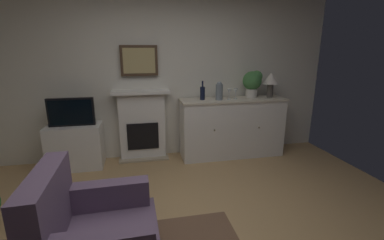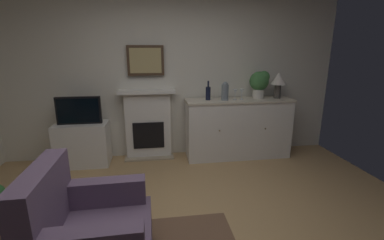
% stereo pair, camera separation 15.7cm
% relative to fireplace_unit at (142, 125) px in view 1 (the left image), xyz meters
% --- Properties ---
extents(wall_rear, '(5.36, 0.06, 2.99)m').
position_rel_fireplace_unit_xyz_m(wall_rear, '(0.39, 0.13, 0.95)').
color(wall_rear, silver).
rests_on(wall_rear, ground_plane).
extents(fireplace_unit, '(0.87, 0.30, 1.10)m').
position_rel_fireplace_unit_xyz_m(fireplace_unit, '(0.00, 0.00, 0.00)').
color(fireplace_unit, white).
rests_on(fireplace_unit, ground_plane).
extents(framed_picture, '(0.55, 0.04, 0.45)m').
position_rel_fireplace_unit_xyz_m(framed_picture, '(-0.00, 0.05, 0.99)').
color(framed_picture, '#473323').
extents(sideboard_cabinet, '(1.67, 0.49, 0.95)m').
position_rel_fireplace_unit_xyz_m(sideboard_cabinet, '(1.42, -0.18, -0.07)').
color(sideboard_cabinet, white).
rests_on(sideboard_cabinet, ground_plane).
extents(table_lamp, '(0.26, 0.26, 0.40)m').
position_rel_fireplace_unit_xyz_m(table_lamp, '(2.05, -0.18, 0.68)').
color(table_lamp, '#4C4742').
rests_on(table_lamp, sideboard_cabinet).
extents(wine_bottle, '(0.08, 0.08, 0.29)m').
position_rel_fireplace_unit_xyz_m(wine_bottle, '(0.93, -0.16, 0.51)').
color(wine_bottle, black).
rests_on(wine_bottle, sideboard_cabinet).
extents(wine_glass_left, '(0.07, 0.07, 0.16)m').
position_rel_fireplace_unit_xyz_m(wine_glass_left, '(1.34, -0.22, 0.52)').
color(wine_glass_left, silver).
rests_on(wine_glass_left, sideboard_cabinet).
extents(wine_glass_center, '(0.07, 0.07, 0.16)m').
position_rel_fireplace_unit_xyz_m(wine_glass_center, '(1.45, -0.21, 0.52)').
color(wine_glass_center, silver).
rests_on(wine_glass_center, sideboard_cabinet).
extents(vase_decorative, '(0.11, 0.11, 0.28)m').
position_rel_fireplace_unit_xyz_m(vase_decorative, '(1.17, -0.23, 0.54)').
color(vase_decorative, slate).
rests_on(vase_decorative, sideboard_cabinet).
extents(tv_cabinet, '(0.75, 0.42, 0.65)m').
position_rel_fireplace_unit_xyz_m(tv_cabinet, '(-0.97, -0.16, -0.22)').
color(tv_cabinet, white).
rests_on(tv_cabinet, ground_plane).
extents(tv_set, '(0.62, 0.07, 0.40)m').
position_rel_fireplace_unit_xyz_m(tv_set, '(-0.98, -0.19, 0.30)').
color(tv_set, black).
rests_on(tv_set, tv_cabinet).
extents(potted_plant_small, '(0.30, 0.30, 0.43)m').
position_rel_fireplace_unit_xyz_m(potted_plant_small, '(1.76, -0.13, 0.65)').
color(potted_plant_small, beige).
rests_on(potted_plant_small, sideboard_cabinet).
extents(armchair, '(0.82, 0.79, 0.92)m').
position_rel_fireplace_unit_xyz_m(armchair, '(-0.42, -2.32, -0.17)').
color(armchair, '#604C66').
rests_on(armchair, ground_plane).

